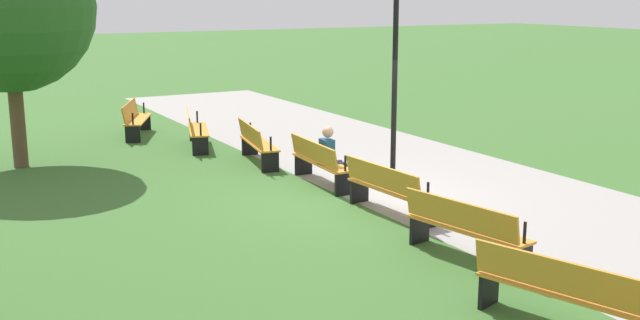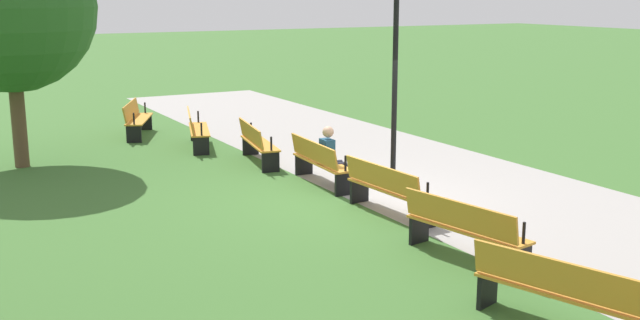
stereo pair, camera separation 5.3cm
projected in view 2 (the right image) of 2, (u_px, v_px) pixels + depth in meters
name	position (u px, v px, depth m)	size (l,w,h in m)	color
ground_plane	(356.00, 198.00, 13.97)	(120.00, 120.00, 0.00)	#3D6B2D
path_paving	(453.00, 184.00, 15.02)	(30.97, 4.78, 0.01)	#A39E99
bench_0	(136.00, 118.00, 19.93)	(1.98, 1.25, 0.89)	orange
bench_1	(196.00, 128.00, 18.43)	(2.02, 1.04, 0.89)	orange
bench_2	(257.00, 142.00, 16.72)	(2.02, 0.82, 0.89)	orange
bench_3	(320.00, 161.00, 14.84)	(1.99, 0.59, 0.89)	orange
bench_4	(388.00, 188.00, 12.80)	(1.99, 0.59, 0.89)	orange
bench_5	(464.00, 228.00, 10.64)	(2.02, 0.82, 0.89)	orange
bench_6	(558.00, 290.00, 8.40)	(2.02, 1.04, 0.89)	orange
person_seated	(331.00, 155.00, 14.66)	(0.34, 0.53, 1.20)	navy
tree_0	(9.00, 7.00, 15.79)	(3.57, 3.57, 5.19)	brown
lamp_post	(396.00, 35.00, 13.72)	(0.32, 0.32, 4.26)	black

